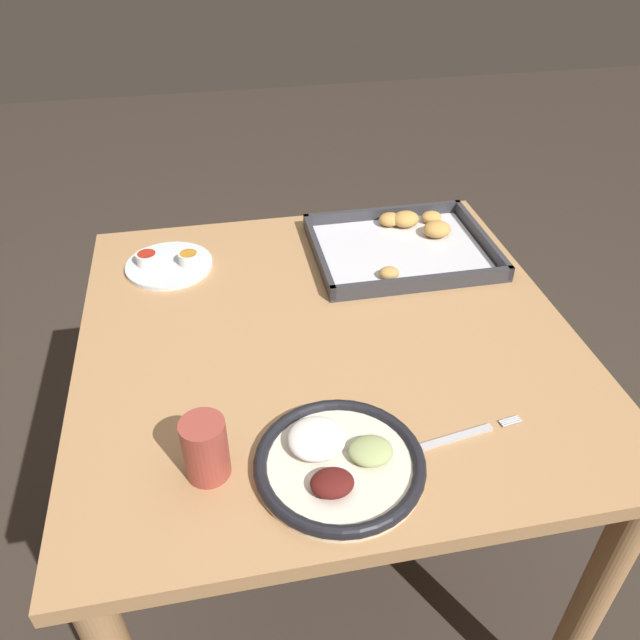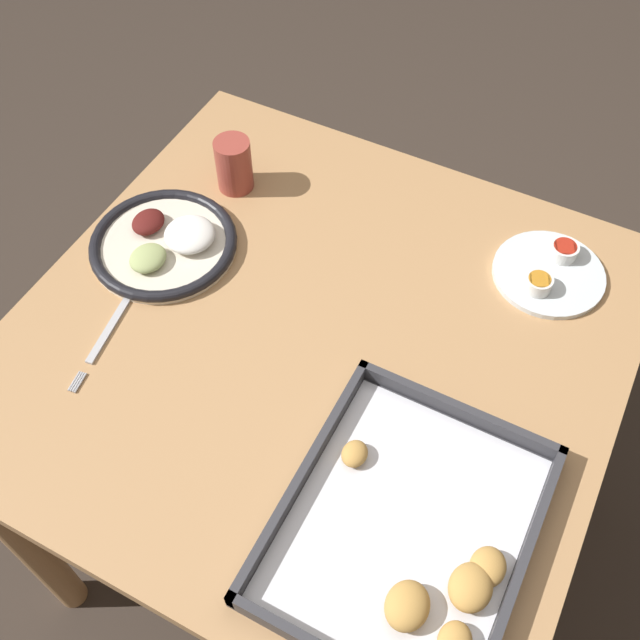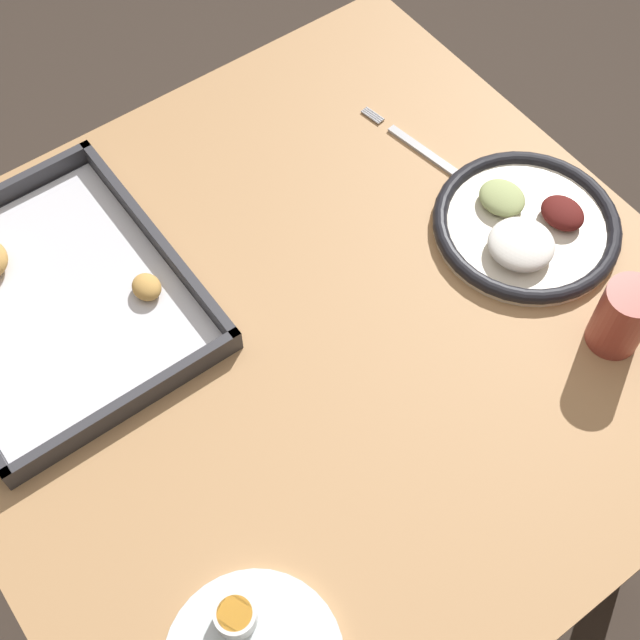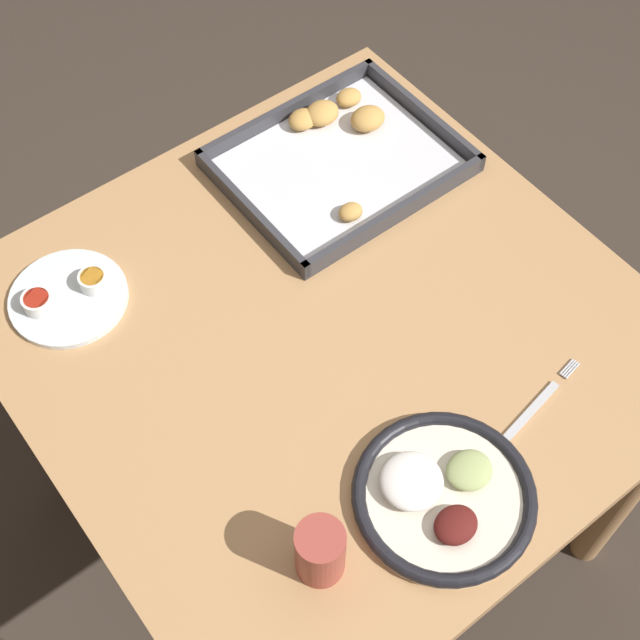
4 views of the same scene
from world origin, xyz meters
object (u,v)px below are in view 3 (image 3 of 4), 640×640
at_px(dinner_plate, 526,226).
at_px(baking_tray, 39,299).
at_px(drinking_cup, 622,317).
at_px(fork, 428,154).

bearing_deg(dinner_plate, baking_tray, 64.27).
xyz_separation_m(dinner_plate, drinking_cup, (-0.19, 0.03, 0.04)).
relative_size(fork, baking_tray, 0.58).
height_order(dinner_plate, fork, dinner_plate).
distance_m(baking_tray, drinking_cup, 0.72).
xyz_separation_m(dinner_plate, fork, (0.18, 0.02, -0.01)).
bearing_deg(baking_tray, dinner_plate, -115.73).
xyz_separation_m(dinner_plate, baking_tray, (0.28, 0.57, 0.00)).
bearing_deg(baking_tray, fork, -99.95).
distance_m(fork, drinking_cup, 0.37).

